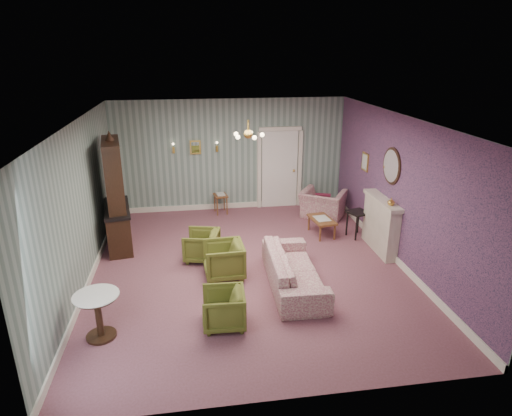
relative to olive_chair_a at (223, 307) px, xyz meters
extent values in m
plane|color=#7F4A58|center=(0.65, 1.84, -0.33)|extent=(7.00, 7.00, 0.00)
plane|color=white|center=(0.65, 1.84, 2.57)|extent=(7.00, 7.00, 0.00)
plane|color=slate|center=(0.65, 5.34, 1.12)|extent=(6.00, 0.00, 6.00)
plane|color=slate|center=(0.65, -1.66, 1.12)|extent=(6.00, 0.00, 6.00)
plane|color=slate|center=(-2.35, 1.84, 1.12)|extent=(0.00, 7.00, 7.00)
plane|color=slate|center=(3.65, 1.84, 1.12)|extent=(0.00, 7.00, 7.00)
plane|color=#A2517E|center=(3.63, 1.84, 1.12)|extent=(0.00, 7.00, 7.00)
imported|color=brown|center=(0.00, 0.00, 0.00)|extent=(0.63, 0.67, 0.66)
imported|color=brown|center=(0.13, 1.57, 0.04)|extent=(0.71, 0.76, 0.75)
imported|color=brown|center=(-0.25, 2.35, 0.01)|extent=(0.76, 0.79, 0.68)
imported|color=#8F3955|center=(1.36, 1.04, 0.10)|extent=(0.71, 2.23, 0.87)
imported|color=#8F3955|center=(2.89, 4.33, 0.13)|extent=(1.25, 1.15, 0.92)
imported|color=gold|center=(3.49, 1.84, 0.90)|extent=(0.15, 0.15, 0.15)
cube|color=maroon|center=(2.84, 4.18, 0.15)|extent=(0.41, 0.28, 0.39)
camera|label=1|loc=(-0.38, -5.85, 3.76)|focal=30.83mm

